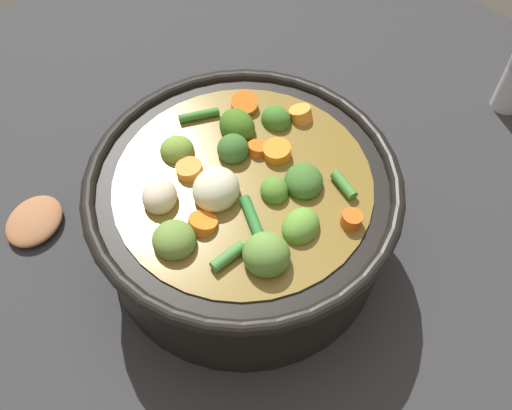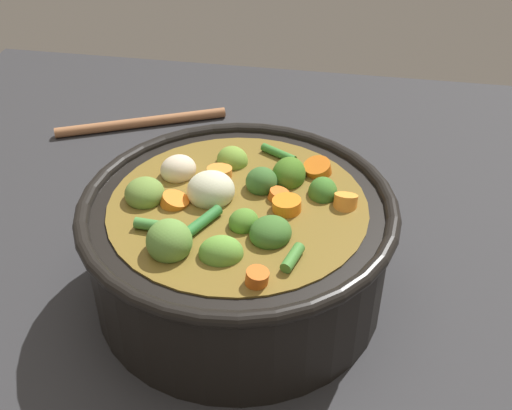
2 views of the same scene
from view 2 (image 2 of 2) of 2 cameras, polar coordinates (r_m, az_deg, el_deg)
name	(u,v)px [view 2 (image 2 of 2)]	position (r m, az deg, el deg)	size (l,w,h in m)	color
ground_plane	(240,290)	(0.68, -1.48, -7.61)	(1.10, 1.10, 0.00)	#2D2D30
cooking_pot	(238,244)	(0.63, -1.59, -3.54)	(0.31, 0.31, 0.14)	black
wooden_spoon	(148,150)	(0.90, -9.60, 4.92)	(0.23, 0.23, 0.02)	#A26841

